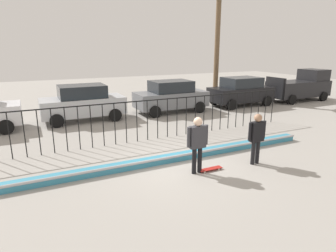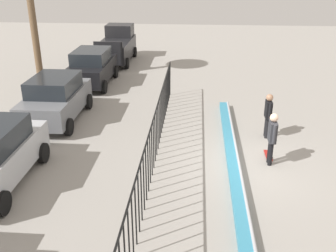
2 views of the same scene
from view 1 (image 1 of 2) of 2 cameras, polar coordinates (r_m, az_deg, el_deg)
name	(u,v)px [view 1 (image 1 of 2)]	position (r m, az deg, el deg)	size (l,w,h in m)	color
ground_plane	(183,166)	(9.83, 2.93, -7.75)	(60.00, 60.00, 0.00)	#9E9991
bowl_coping_ledge	(176,157)	(10.22, 1.51, -6.10)	(11.00, 0.41, 0.27)	teal
perimeter_fence	(147,115)	(12.22, -4.07, 2.06)	(14.04, 0.04, 1.72)	black
skateboarder	(197,140)	(8.96, 5.79, -2.76)	(0.73, 0.27, 1.80)	black
skateboard	(210,169)	(9.53, 8.30, -8.28)	(0.80, 0.20, 0.07)	#A51E19
camera_operator	(257,134)	(10.07, 16.95, -1.57)	(0.70, 0.26, 1.73)	black
parked_car_silver	(83,103)	(16.23, -16.29, 4.42)	(4.30, 2.12, 1.90)	#B7BABF
parked_car_gray	(171,96)	(17.64, 0.56, 5.85)	(4.30, 2.12, 1.90)	slate
parked_car_black	(241,91)	(20.27, 14.08, 6.61)	(4.30, 2.12, 1.90)	black
pickup_truck	(301,86)	(23.74, 24.49, 7.07)	(4.70, 2.12, 2.24)	black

